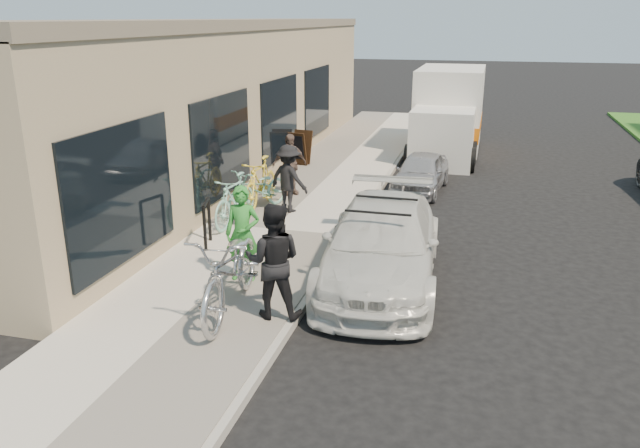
# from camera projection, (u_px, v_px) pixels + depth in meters

# --- Properties ---
(ground) EXTENTS (120.00, 120.00, 0.00)m
(ground) POSITION_uv_depth(u_px,v_px,m) (334.00, 309.00, 9.61)
(ground) COLOR black
(ground) RESTS_ON ground
(sidewalk) EXTENTS (3.00, 34.00, 0.15)m
(sidewalk) POSITION_uv_depth(u_px,v_px,m) (274.00, 232.00, 12.82)
(sidewalk) COLOR beige
(sidewalk) RESTS_ON ground
(curb) EXTENTS (0.12, 34.00, 0.13)m
(curb) POSITION_uv_depth(u_px,v_px,m) (347.00, 239.00, 12.45)
(curb) COLOR #A09C92
(curb) RESTS_ON ground
(storefront) EXTENTS (3.60, 20.00, 4.22)m
(storefront) POSITION_uv_depth(u_px,v_px,m) (220.00, 98.00, 17.54)
(storefront) COLOR tan
(storefront) RESTS_ON ground
(bike_rack) EXTENTS (0.21, 0.60, 0.87)m
(bike_rack) POSITION_uv_depth(u_px,v_px,m) (207.00, 219.00, 11.70)
(bike_rack) COLOR black
(bike_rack) RESTS_ON sidewalk
(sandwich_board) EXTENTS (0.70, 0.71, 0.97)m
(sandwich_board) POSITION_uv_depth(u_px,v_px,m) (299.00, 148.00, 18.23)
(sandwich_board) COLOR #301C0D
(sandwich_board) RESTS_ON sidewalk
(sedan_white) EXTENTS (2.19, 4.72, 1.38)m
(sedan_white) POSITION_uv_depth(u_px,v_px,m) (382.00, 244.00, 10.44)
(sedan_white) COLOR silver
(sedan_white) RESTS_ON ground
(sedan_silver) EXTENTS (1.41, 2.99, 0.99)m
(sedan_silver) POSITION_uv_depth(u_px,v_px,m) (421.00, 172.00, 15.98)
(sedan_silver) COLOR #A4A4A9
(sedan_silver) RESTS_ON ground
(moving_truck) EXTENTS (2.12, 5.53, 2.71)m
(moving_truck) POSITION_uv_depth(u_px,v_px,m) (448.00, 116.00, 20.38)
(moving_truck) COLOR silver
(moving_truck) RESTS_ON ground
(tandem_bike) EXTENTS (1.10, 2.53, 1.29)m
(tandem_bike) POSITION_uv_depth(u_px,v_px,m) (232.00, 270.00, 9.02)
(tandem_bike) COLOR #B6B7B9
(tandem_bike) RESTS_ON sidewalk
(woman_rider) EXTENTS (0.61, 0.43, 1.58)m
(woman_rider) POSITION_uv_depth(u_px,v_px,m) (243.00, 234.00, 10.10)
(woman_rider) COLOR #2D8930
(woman_rider) RESTS_ON sidewalk
(man_standing) EXTENTS (0.91, 0.76, 1.69)m
(man_standing) POSITION_uv_depth(u_px,v_px,m) (273.00, 261.00, 8.83)
(man_standing) COLOR black
(man_standing) RESTS_ON sidewalk
(cruiser_bike_a) EXTENTS (0.65, 1.79, 1.05)m
(cruiser_bike_a) POSITION_uv_depth(u_px,v_px,m) (235.00, 200.00, 12.91)
(cruiser_bike_a) COLOR #86C8B5
(cruiser_bike_a) RESTS_ON sidewalk
(cruiser_bike_b) EXTENTS (1.31, 1.96, 0.97)m
(cruiser_bike_b) POSITION_uv_depth(u_px,v_px,m) (258.00, 189.00, 13.86)
(cruiser_bike_b) COLOR #86C8B5
(cruiser_bike_b) RESTS_ON sidewalk
(cruiser_bike_c) EXTENTS (0.58, 1.89, 1.13)m
(cruiser_bike_c) POSITION_uv_depth(u_px,v_px,m) (260.00, 183.00, 14.09)
(cruiser_bike_c) COLOR yellow
(cruiser_bike_c) RESTS_ON sidewalk
(bystander_a) EXTENTS (1.11, 0.88, 1.50)m
(bystander_a) POSITION_uv_depth(u_px,v_px,m) (289.00, 179.00, 13.73)
(bystander_a) COLOR black
(bystander_a) RESTS_ON sidewalk
(bystander_b) EXTENTS (0.90, 0.84, 1.49)m
(bystander_b) POSITION_uv_depth(u_px,v_px,m) (290.00, 164.00, 15.08)
(bystander_b) COLOR brown
(bystander_b) RESTS_ON sidewalk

